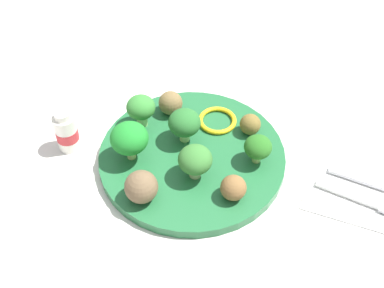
% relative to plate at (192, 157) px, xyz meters
% --- Properties ---
extents(ground_plane, '(4.00, 4.00, 0.00)m').
position_rel_plate_xyz_m(ground_plane, '(0.00, 0.00, -0.01)').
color(ground_plane, silver).
extents(plate, '(0.28, 0.28, 0.02)m').
position_rel_plate_xyz_m(plate, '(0.00, 0.00, 0.00)').
color(plate, '#236638').
rests_on(plate, ground_plane).
extents(broccoli_floret_near_rim, '(0.05, 0.05, 0.05)m').
position_rel_plate_xyz_m(broccoli_floret_near_rim, '(0.02, -0.04, 0.04)').
color(broccoli_floret_near_rim, '#9DB874').
rests_on(broccoli_floret_near_rim, plate).
extents(broccoli_floret_back_left, '(0.04, 0.04, 0.05)m').
position_rel_plate_xyz_m(broccoli_floret_back_left, '(-0.09, 0.03, 0.04)').
color(broccoli_floret_back_left, '#93CB78').
rests_on(broccoli_floret_back_left, plate).
extents(broccoli_floret_front_right, '(0.04, 0.04, 0.05)m').
position_rel_plate_xyz_m(broccoli_floret_front_right, '(0.09, 0.02, 0.04)').
color(broccoli_floret_front_right, '#A2CB67').
rests_on(broccoli_floret_front_right, plate).
extents(broccoli_floret_mid_left, '(0.06, 0.06, 0.06)m').
position_rel_plate_xyz_m(broccoli_floret_mid_left, '(-0.08, -0.04, 0.05)').
color(broccoli_floret_mid_left, '#ACC170').
rests_on(broccoli_floret_mid_left, plate).
extents(broccoli_floret_far_rim, '(0.05, 0.05, 0.06)m').
position_rel_plate_xyz_m(broccoli_floret_far_rim, '(-0.02, 0.02, 0.04)').
color(broccoli_floret_far_rim, '#A3D07A').
rests_on(broccoli_floret_far_rim, plate).
extents(meatball_center, '(0.04, 0.04, 0.04)m').
position_rel_plate_xyz_m(meatball_center, '(0.08, -0.06, 0.03)').
color(meatball_center, brown).
rests_on(meatball_center, plate).
extents(meatball_front_left, '(0.03, 0.03, 0.03)m').
position_rel_plate_xyz_m(meatball_front_left, '(0.07, 0.07, 0.02)').
color(meatball_front_left, brown).
rests_on(meatball_front_left, plate).
extents(meatball_near_rim, '(0.04, 0.04, 0.04)m').
position_rel_plate_xyz_m(meatball_near_rim, '(-0.06, 0.07, 0.03)').
color(meatball_near_rim, brown).
rests_on(meatball_near_rim, plate).
extents(meatball_back_left, '(0.05, 0.05, 0.05)m').
position_rel_plate_xyz_m(meatball_back_left, '(-0.04, -0.10, 0.03)').
color(meatball_back_left, brown).
rests_on(meatball_back_left, plate).
extents(pepper_ring_far_rim, '(0.06, 0.06, 0.01)m').
position_rel_plate_xyz_m(pepper_ring_far_rim, '(0.02, 0.08, 0.01)').
color(pepper_ring_far_rim, yellow).
rests_on(pepper_ring_far_rim, plate).
extents(napkin, '(0.17, 0.13, 0.01)m').
position_rel_plate_xyz_m(napkin, '(0.26, 0.02, -0.01)').
color(napkin, white).
rests_on(napkin, ground_plane).
extents(fork, '(0.12, 0.03, 0.01)m').
position_rel_plate_xyz_m(fork, '(0.27, 0.04, -0.00)').
color(fork, silver).
rests_on(fork, napkin).
extents(knife, '(0.15, 0.04, 0.01)m').
position_rel_plate_xyz_m(knife, '(0.27, -0.00, -0.00)').
color(knife, white).
rests_on(knife, napkin).
extents(yogurt_bottle, '(0.03, 0.03, 0.07)m').
position_rel_plate_xyz_m(yogurt_bottle, '(-0.19, -0.03, 0.02)').
color(yogurt_bottle, white).
rests_on(yogurt_bottle, ground_plane).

